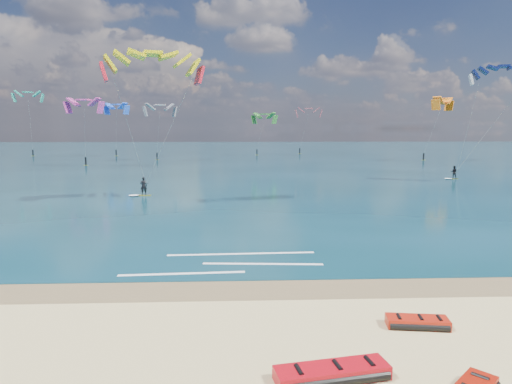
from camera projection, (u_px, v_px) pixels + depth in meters
ground at (224, 182)px, 54.71m from camera, size 320.00×320.00×0.00m
wet_sand_strip at (198, 290)px, 18.10m from camera, size 320.00×2.40×0.01m
sea at (230, 153)px, 118.03m from camera, size 320.00×200.00×0.04m
packed_kite_left at (332, 379)px, 11.67m from camera, size 3.33×1.70×0.42m
packed_kite_mid at (417, 327)px, 14.77m from camera, size 2.26×1.30×0.37m
kitesurfer_main at (148, 117)px, 39.60m from camera, size 9.34×7.64×14.01m
kitesurfer_far at (479, 118)px, 53.95m from camera, size 8.22×8.03×14.62m
shoreline_foam at (232, 262)px, 21.74m from camera, size 9.25×3.63×0.01m
distant_kites at (197, 131)px, 95.69m from camera, size 91.08×37.26×14.32m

